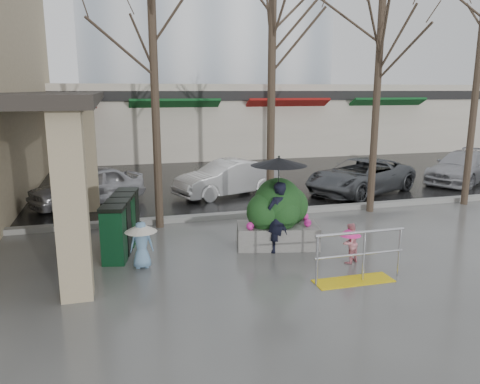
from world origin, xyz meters
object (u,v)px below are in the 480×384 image
tree_west (153,34)px  news_boxes (122,224)px  car_d (463,167)px  child_blue (141,239)px  car_c (360,176)px  handrail (357,263)px  child_pink (350,240)px  planter (278,214)px  car_b (227,178)px  tree_mideast (380,49)px  tree_midwest (272,32)px  car_a (87,186)px  woman (278,194)px

tree_west → news_boxes: 4.85m
car_d → child_blue: bearing=-95.5°
car_c → handrail: bearing=-54.7°
child_pink → planter: (-1.13, 1.47, 0.29)m
handrail → car_c: (4.15, 7.23, 0.25)m
tree_west → car_b: 6.21m
tree_mideast → child_pink: 6.44m
child_pink → car_c: car_c is taller
handrail → planter: size_ratio=0.91×
planter → car_b: 5.73m
news_boxes → car_b: 6.27m
tree_midwest → car_d: bearing=18.7°
handrail → child_pink: 1.03m
planter → car_d: planter is taller
tree_midwest → news_boxes: 6.47m
tree_midwest → car_c: (4.31, 2.43, -4.60)m
car_b → car_d: bearing=69.2°
child_blue → car_c: bearing=-142.8°
car_a → car_d: (14.59, 0.01, 0.00)m
child_blue → car_d: bearing=-151.3°
tree_midwest → car_d: tree_midwest is taller
woman → car_d: size_ratio=0.52×
child_blue → car_d: car_d is taller
woman → news_boxes: 3.73m
car_b → news_boxes: bearing=-56.8°
planter → car_c: 6.89m
tree_midwest → car_d: size_ratio=1.61×
child_pink → planter: 1.88m
handrail → car_a: size_ratio=0.51×
child_pink → car_c: bearing=-147.1°
handrail → planter: planter is taller
child_pink → child_blue: size_ratio=0.87×
handrail → car_d: car_d is taller
planter → car_b: (0.16, 5.73, -0.17)m
tree_mideast → child_pink: size_ratio=7.32×
tree_west → planter: bearing=-42.6°
handrail → woman: 2.46m
child_blue → planter: bearing=-166.2°
child_pink → tree_west: bearing=-71.9°
tree_west → car_a: (-2.01, 3.16, -4.45)m
handrail → car_c: car_c is taller
tree_west → car_a: size_ratio=1.84×
woman → car_a: (-4.45, 5.92, -0.76)m
news_boxes → woman: bearing=-5.5°
handrail → car_b: (-0.62, 8.16, 0.25)m
handrail → news_boxes: news_boxes is taller
tree_west → tree_mideast: tree_west is taller
tree_mideast → car_a: bearing=159.6°
handrail → car_b: 8.18m
child_pink → planter: bearing=-78.4°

